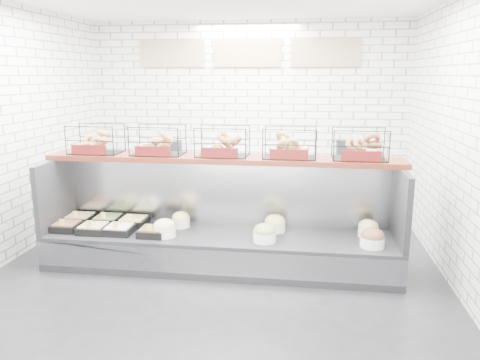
# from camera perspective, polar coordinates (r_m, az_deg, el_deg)

# --- Properties ---
(ground) EXTENTS (5.50, 5.50, 0.00)m
(ground) POSITION_cam_1_polar(r_m,az_deg,el_deg) (5.28, -3.02, -11.64)
(ground) COLOR black
(ground) RESTS_ON ground
(room_shell) EXTENTS (5.02, 5.51, 3.01)m
(room_shell) POSITION_cam_1_polar(r_m,az_deg,el_deg) (5.40, -2.04, 11.46)
(room_shell) COLOR white
(room_shell) RESTS_ON ground
(display_case) EXTENTS (4.00, 0.90, 1.20)m
(display_case) POSITION_cam_1_polar(r_m,az_deg,el_deg) (5.47, -2.59, -7.04)
(display_case) COLOR black
(display_case) RESTS_ON ground
(bagel_shelf) EXTENTS (4.10, 0.50, 0.40)m
(bagel_shelf) POSITION_cam_1_polar(r_m,az_deg,el_deg) (5.38, -2.13, 4.23)
(bagel_shelf) COLOR #46180F
(bagel_shelf) RESTS_ON display_case
(prep_counter) EXTENTS (4.00, 0.60, 1.20)m
(prep_counter) POSITION_cam_1_polar(r_m,az_deg,el_deg) (7.41, 0.53, -0.59)
(prep_counter) COLOR #93969B
(prep_counter) RESTS_ON ground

